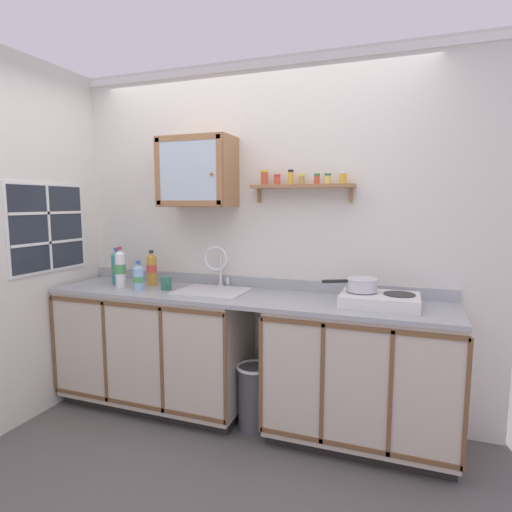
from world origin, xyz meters
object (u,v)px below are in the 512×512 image
hot_plate_stove (380,300)px  sink (213,294)px  bottle_water_blue_0 (139,277)px  bottle_opaque_white_1 (120,269)px  wall_cabinet (197,172)px  saucepan (361,284)px  mug (166,283)px  trash_bin (254,396)px  bottle_detergent_teal_2 (117,267)px  bottle_juice_amber_3 (152,269)px

hot_plate_stove → sink: bearing=178.1°
bottle_water_blue_0 → bottle_opaque_white_1: size_ratio=0.69×
hot_plate_stove → wall_cabinet: size_ratio=0.87×
saucepan → bottle_water_blue_0: bottle_water_blue_0 is taller
mug → trash_bin: size_ratio=0.23×
bottle_detergent_teal_2 → trash_bin: size_ratio=0.63×
hot_plate_stove → bottle_water_blue_0: bearing=-176.6°
bottle_opaque_white_1 → hot_plate_stove: bearing=2.3°
sink → trash_bin: sink is taller
sink → bottle_water_blue_0: size_ratio=2.26×
bottle_detergent_teal_2 → mug: 0.50m
hot_plate_stove → trash_bin: bearing=-174.6°
bottle_water_blue_0 → wall_cabinet: wall_cabinet is taller
sink → bottle_water_blue_0: bearing=-165.3°
sink → bottle_opaque_white_1: (-0.72, -0.11, 0.17)m
bottle_detergent_teal_2 → mug: bearing=-7.2°
mug → wall_cabinet: (0.19, 0.16, 0.82)m
wall_cabinet → bottle_detergent_teal_2: bearing=-171.8°
mug → wall_cabinet: 0.85m
hot_plate_stove → bottle_juice_amber_3: 1.73m
sink → bottle_opaque_white_1: size_ratio=1.57×
hot_plate_stove → bottle_opaque_white_1: (-1.89, -0.08, 0.11)m
hot_plate_stove → trash_bin: 1.09m
sink → hot_plate_stove: 1.18m
bottle_water_blue_0 → wall_cabinet: bearing=31.8°
bottle_juice_amber_3 → trash_bin: (0.92, -0.17, -0.82)m
bottle_juice_amber_3 → saucepan: bearing=-2.4°
hot_plate_stove → bottle_detergent_teal_2: size_ratio=1.65×
hot_plate_stove → bottle_water_blue_0: size_ratio=2.19×
saucepan → bottle_water_blue_0: (-1.59, -0.12, -0.03)m
sink → trash_bin: 0.78m
trash_bin → bottle_opaque_white_1: bearing=180.0°
mug → sink: bearing=10.7°
bottle_detergent_teal_2 → wall_cabinet: wall_cabinet is taller
bottle_water_blue_0 → trash_bin: (0.90, 0.03, -0.79)m
mug → trash_bin: (0.71, -0.05, -0.74)m
mug → wall_cabinet: bearing=39.9°
sink → saucepan: sink is taller
hot_plate_stove → bottle_detergent_teal_2: bottle_detergent_teal_2 is taller
hot_plate_stove → bottle_juice_amber_3: bottle_juice_amber_3 is taller
bottle_opaque_white_1 → saucepan: bearing=3.2°
hot_plate_stove → wall_cabinet: wall_cabinet is taller
wall_cabinet → sink: bearing=-30.5°
bottle_water_blue_0 → trash_bin: 1.20m
bottle_water_blue_0 → bottle_opaque_white_1: 0.19m
bottle_opaque_white_1 → trash_bin: bottle_opaque_white_1 is taller
wall_cabinet → hot_plate_stove: bearing=-5.7°
bottle_opaque_white_1 → trash_bin: (1.08, -0.00, -0.84)m
saucepan → bottle_detergent_teal_2: 1.89m
saucepan → bottle_detergent_teal_2: bottle_detergent_teal_2 is taller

